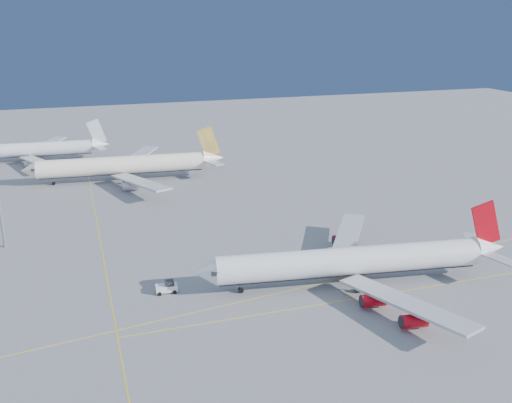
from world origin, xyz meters
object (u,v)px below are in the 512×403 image
object	(u,v)px
pushback_tug	(167,287)
airliner_virgin	(357,261)
airliner_etihad	(127,165)
airliner_third	(33,150)

from	to	relation	value
pushback_tug	airliner_virgin	bearing A→B (deg)	-8.58
airliner_virgin	airliner_etihad	xyz separation A→B (m)	(-35.03, 89.81, 0.32)
airliner_third	pushback_tug	world-z (taller)	airliner_third
airliner_etihad	airliner_third	world-z (taller)	airliner_etihad
airliner_third	airliner_etihad	bearing A→B (deg)	-46.50
airliner_virgin	airliner_third	world-z (taller)	airliner_virgin
airliner_virgin	pushback_tug	world-z (taller)	airliner_virgin
airliner_etihad	pushback_tug	distance (m)	82.17
pushback_tug	airliner_etihad	bearing A→B (deg)	92.63
airliner_virgin	airliner_etihad	distance (m)	96.40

